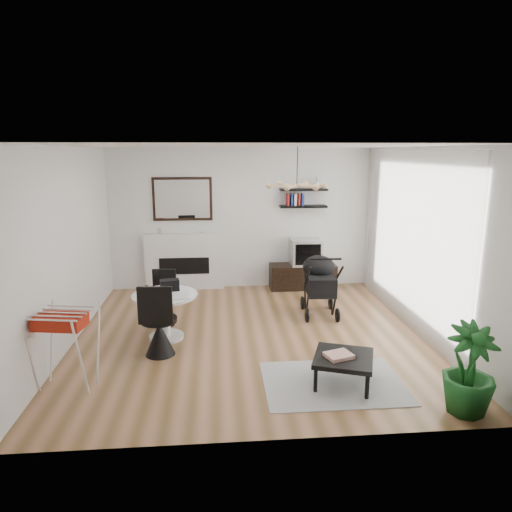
{
  "coord_description": "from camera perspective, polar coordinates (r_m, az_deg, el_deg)",
  "views": [
    {
      "loc": [
        -0.45,
        -6.24,
        2.64
      ],
      "look_at": [
        0.12,
        0.4,
        1.1
      ],
      "focal_mm": 32.0,
      "sensor_mm": 36.0,
      "label": 1
    }
  ],
  "objects": [
    {
      "name": "chair_far",
      "position": [
        7.22,
        -11.5,
        -6.42
      ],
      "size": [
        0.4,
        0.42,
        0.85
      ],
      "rotation": [
        0.0,
        0.0,
        -0.09
      ],
      "color": "black",
      "rests_on": "floor"
    },
    {
      "name": "chair_near",
      "position": [
        6.18,
        -12.0,
        -9.34
      ],
      "size": [
        0.48,
        0.48,
        1.0
      ],
      "rotation": [
        0.0,
        0.0,
        3.1
      ],
      "color": "black",
      "rests_on": "floor"
    },
    {
      "name": "wall_right",
      "position": [
        7.02,
        20.07,
        1.65
      ],
      "size": [
        0.0,
        5.0,
        5.0
      ],
      "primitive_type": "plane",
      "rotation": [
        1.57,
        0.0,
        -1.57
      ],
      "color": "white",
      "rests_on": "floor"
    },
    {
      "name": "wall_left",
      "position": [
        6.69,
        -22.64,
        0.9
      ],
      "size": [
        0.0,
        5.0,
        5.0
      ],
      "primitive_type": "plane",
      "rotation": [
        1.57,
        0.0,
        1.57
      ],
      "color": "white",
      "rests_on": "floor"
    },
    {
      "name": "floor",
      "position": [
        6.79,
        -0.71,
        -9.86
      ],
      "size": [
        5.0,
        5.0,
        0.0
      ],
      "primitive_type": "plane",
      "color": "brown",
      "rests_on": "ground"
    },
    {
      "name": "drinking_glass",
      "position": [
        6.72,
        -13.48,
        -3.99
      ],
      "size": [
        0.06,
        0.06,
        0.09
      ],
      "primitive_type": "cylinder",
      "color": "white",
      "rests_on": "dining_table"
    },
    {
      "name": "stroller",
      "position": [
        7.57,
        7.94,
        -3.83
      ],
      "size": [
        0.59,
        0.91,
        1.08
      ],
      "rotation": [
        0.0,
        0.0,
        -0.07
      ],
      "color": "black",
      "rests_on": "floor"
    },
    {
      "name": "wall_back",
      "position": [
        8.84,
        -1.93,
        4.63
      ],
      "size": [
        5.0,
        0.0,
        5.0
      ],
      "primitive_type": "plane",
      "rotation": [
        1.57,
        0.0,
        0.0
      ],
      "color": "white",
      "rests_on": "floor"
    },
    {
      "name": "rug",
      "position": [
        5.58,
        9.59,
        -15.34
      ],
      "size": [
        1.61,
        1.16,
        0.01
      ],
      "primitive_type": "cube",
      "color": "#A7A7A7",
      "rests_on": "floor"
    },
    {
      "name": "black_bag",
      "position": [
        6.7,
        -10.74,
        -3.6
      ],
      "size": [
        0.29,
        0.21,
        0.16
      ],
      "primitive_type": "cube",
      "rotation": [
        0.0,
        0.0,
        0.2
      ],
      "color": "black",
      "rests_on": "dining_table"
    },
    {
      "name": "fireplace",
      "position": [
        8.9,
        -8.96,
        0.18
      ],
      "size": [
        1.5,
        0.17,
        2.16
      ],
      "color": "white",
      "rests_on": "floor"
    },
    {
      "name": "ceiling",
      "position": [
        6.25,
        -0.79,
        13.59
      ],
      "size": [
        5.0,
        5.0,
        0.0
      ],
      "primitive_type": "plane",
      "color": "white",
      "rests_on": "wall_back"
    },
    {
      "name": "drying_rack",
      "position": [
        5.64,
        -22.74,
        -10.54
      ],
      "size": [
        0.7,
        0.67,
        0.92
      ],
      "rotation": [
        0.0,
        0.0,
        -0.17
      ],
      "color": "white",
      "rests_on": "floor"
    },
    {
      "name": "coffee_table",
      "position": [
        5.45,
        10.89,
        -12.54
      ],
      "size": [
        0.84,
        0.84,
        0.34
      ],
      "rotation": [
        0.0,
        0.0,
        -0.35
      ],
      "color": "black",
      "rests_on": "rug"
    },
    {
      "name": "dining_table",
      "position": [
        6.64,
        -11.27,
        -6.55
      ],
      "size": [
        0.92,
        0.92,
        0.67
      ],
      "color": "white",
      "rests_on": "floor"
    },
    {
      "name": "crt_tv",
      "position": [
        8.87,
        6.22,
        0.52
      ],
      "size": [
        0.57,
        0.5,
        0.5
      ],
      "color": "#BABABC",
      "rests_on": "tv_console"
    },
    {
      "name": "laptop",
      "position": [
        6.57,
        -12.27,
        -4.61
      ],
      "size": [
        0.44,
        0.41,
        0.03
      ],
      "primitive_type": "imported",
      "rotation": [
        0.0,
        0.0,
        0.62
      ],
      "color": "black",
      "rests_on": "dining_table"
    },
    {
      "name": "magazines",
      "position": [
        5.39,
        10.3,
        -12.12
      ],
      "size": [
        0.35,
        0.31,
        0.04
      ],
      "primitive_type": "cube",
      "rotation": [
        0.0,
        0.0,
        0.32
      ],
      "color": "#B5402D",
      "rests_on": "coffee_table"
    },
    {
      "name": "shelf_upper",
      "position": [
        8.79,
        5.97,
        8.26
      ],
      "size": [
        0.9,
        0.25,
        0.04
      ],
      "primitive_type": "cube",
      "color": "black",
      "rests_on": "wall_back"
    },
    {
      "name": "tv_console",
      "position": [
        8.99,
        5.84,
        -2.53
      ],
      "size": [
        1.28,
        0.45,
        0.48
      ],
      "primitive_type": "cube",
      "color": "black",
      "rests_on": "floor"
    },
    {
      "name": "sheer_curtain",
      "position": [
        7.16,
        18.68,
        1.96
      ],
      "size": [
        0.04,
        3.6,
        2.6
      ],
      "primitive_type": "cube",
      "color": "white",
      "rests_on": "wall_right"
    },
    {
      "name": "shelf_lower",
      "position": [
        8.82,
        5.92,
        6.19
      ],
      "size": [
        0.9,
        0.25,
        0.04
      ],
      "primitive_type": "cube",
      "color": "black",
      "rests_on": "wall_back"
    },
    {
      "name": "potted_plant",
      "position": [
        5.23,
        25.08,
        -12.72
      ],
      "size": [
        0.58,
        0.58,
        0.95
      ],
      "primitive_type": "imported",
      "rotation": [
        0.0,
        0.0,
        0.09
      ],
      "color": "#164F1B",
      "rests_on": "floor"
    },
    {
      "name": "newspaper",
      "position": [
        6.41,
        -9.97,
        -5.01
      ],
      "size": [
        0.39,
        0.34,
        0.01
      ],
      "primitive_type": "cube",
      "rotation": [
        0.0,
        0.0,
        0.14
      ],
      "color": "white",
      "rests_on": "dining_table"
    },
    {
      "name": "pendant_lamp",
      "position": [
        6.65,
        5.13,
        8.76
      ],
      "size": [
        0.9,
        0.9,
        0.1
      ],
      "primitive_type": null,
      "color": "tan",
      "rests_on": "ceiling"
    }
  ]
}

